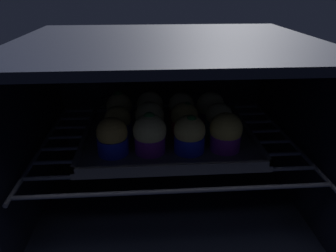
% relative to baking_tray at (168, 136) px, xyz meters
% --- Properties ---
extents(oven_cavity, '(0.59, 0.47, 0.37)m').
position_rel_baking_tray_xyz_m(oven_cavity, '(0.00, 0.05, 0.02)').
color(oven_cavity, black).
rests_on(oven_cavity, ground).
extents(oven_rack, '(0.55, 0.42, 0.01)m').
position_rel_baking_tray_xyz_m(oven_rack, '(0.00, 0.01, -0.01)').
color(oven_rack, '#444756').
rests_on(oven_rack, oven_cavity).
extents(baking_tray, '(0.36, 0.29, 0.02)m').
position_rel_baking_tray_xyz_m(baking_tray, '(0.00, 0.00, 0.00)').
color(baking_tray, '#4C4C51').
rests_on(baking_tray, oven_rack).
extents(muffin_row0_col0, '(0.06, 0.06, 0.07)m').
position_rel_baking_tray_xyz_m(muffin_row0_col0, '(-0.11, -0.07, 0.04)').
color(muffin_row0_col0, '#1928B7').
rests_on(muffin_row0_col0, baking_tray).
extents(muffin_row0_col1, '(0.06, 0.06, 0.08)m').
position_rel_baking_tray_xyz_m(muffin_row0_col1, '(-0.04, -0.07, 0.04)').
color(muffin_row0_col1, '#7A238C').
rests_on(muffin_row0_col1, baking_tray).
extents(muffin_row0_col2, '(0.06, 0.06, 0.08)m').
position_rel_baking_tray_xyz_m(muffin_row0_col2, '(0.04, -0.08, 0.04)').
color(muffin_row0_col2, '#1928B7').
rests_on(muffin_row0_col2, baking_tray).
extents(muffin_row0_col3, '(0.06, 0.06, 0.08)m').
position_rel_baking_tray_xyz_m(muffin_row0_col3, '(0.11, -0.07, 0.04)').
color(muffin_row0_col3, '#7A238C').
rests_on(muffin_row0_col3, baking_tray).
extents(muffin_row1_col0, '(0.06, 0.06, 0.07)m').
position_rel_baking_tray_xyz_m(muffin_row1_col0, '(-0.11, -0.00, 0.04)').
color(muffin_row1_col0, '#1928B7').
rests_on(muffin_row1_col0, baking_tray).
extents(muffin_row1_col1, '(0.06, 0.06, 0.07)m').
position_rel_baking_tray_xyz_m(muffin_row1_col1, '(-0.04, 0.00, 0.04)').
color(muffin_row1_col1, '#1928B7').
rests_on(muffin_row1_col1, baking_tray).
extents(muffin_row1_col2, '(0.06, 0.06, 0.07)m').
position_rel_baking_tray_xyz_m(muffin_row1_col2, '(0.04, 0.00, 0.04)').
color(muffin_row1_col2, red).
rests_on(muffin_row1_col2, baking_tray).
extents(muffin_row1_col3, '(0.06, 0.06, 0.07)m').
position_rel_baking_tray_xyz_m(muffin_row1_col3, '(0.11, -0.00, 0.04)').
color(muffin_row1_col3, '#0C8C84').
rests_on(muffin_row1_col3, baking_tray).
extents(muffin_row2_col0, '(0.06, 0.06, 0.08)m').
position_rel_baking_tray_xyz_m(muffin_row2_col0, '(-0.11, 0.07, 0.04)').
color(muffin_row2_col0, '#7A238C').
rests_on(muffin_row2_col0, baking_tray).
extents(muffin_row2_col1, '(0.06, 0.06, 0.07)m').
position_rel_baking_tray_xyz_m(muffin_row2_col1, '(-0.04, 0.08, 0.04)').
color(muffin_row2_col1, red).
rests_on(muffin_row2_col1, baking_tray).
extents(muffin_row2_col2, '(0.06, 0.06, 0.07)m').
position_rel_baking_tray_xyz_m(muffin_row2_col2, '(0.04, 0.07, 0.04)').
color(muffin_row2_col2, red).
rests_on(muffin_row2_col2, baking_tray).
extents(muffin_row2_col3, '(0.07, 0.07, 0.07)m').
position_rel_baking_tray_xyz_m(muffin_row2_col3, '(0.11, 0.07, 0.04)').
color(muffin_row2_col3, '#7A238C').
rests_on(muffin_row2_col3, baking_tray).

